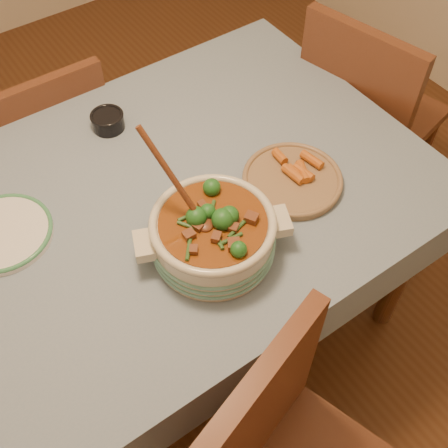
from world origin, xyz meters
name	(u,v)px	position (x,y,z in m)	size (l,w,h in m)	color
floor	(165,331)	(0.00, 0.00, 0.00)	(4.50, 4.50, 0.00)	#4D2A16
dining_table	(146,227)	(0.00, 0.00, 0.66)	(1.68, 1.08, 0.76)	#5A2F1D
stew_casserole	(213,233)	(0.08, -0.24, 0.84)	(0.40, 0.40, 0.38)	beige
white_plate	(3,233)	(-0.35, 0.12, 0.77)	(0.30, 0.30, 0.02)	white
condiment_bowl	(108,120)	(0.08, 0.34, 0.79)	(0.11, 0.11, 0.06)	black
fried_plate	(292,178)	(0.40, -0.17, 0.78)	(0.37, 0.37, 0.05)	#8E704E
chair_far	(55,146)	(-0.03, 0.65, 0.48)	(0.40, 0.40, 0.85)	brown
chair_right	(363,114)	(0.98, 0.08, 0.54)	(0.54, 0.54, 0.95)	brown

